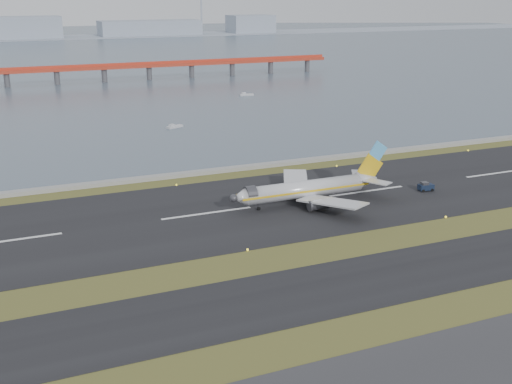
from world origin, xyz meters
TOP-DOWN VIEW (x-y plane):
  - ground at (0.00, 0.00)m, footprint 1000.00×1000.00m
  - taxiway_strip at (0.00, -12.00)m, footprint 1000.00×18.00m
  - runway_strip at (0.00, 30.00)m, footprint 1000.00×45.00m
  - seawall at (0.00, 60.00)m, footprint 1000.00×2.50m
  - bay_water at (0.00, 460.00)m, footprint 1400.00×800.00m
  - red_pier at (20.00, 250.00)m, footprint 260.00×5.00m
  - far_shoreline at (13.62, 620.00)m, footprint 1400.00×80.00m
  - airliner at (23.50, 27.50)m, footprint 38.52×32.89m
  - pushback_tug at (53.09, 24.81)m, footprint 3.72×2.45m
  - workboat_near at (19.53, 120.43)m, footprint 6.40×4.30m
  - workboat_far at (70.69, 178.08)m, footprint 6.55×2.85m

SIDE VIEW (x-z plane):
  - ground at x=0.00m, z-range 0.00..0.00m
  - bay_water at x=0.00m, z-range -0.65..0.65m
  - taxiway_strip at x=0.00m, z-range 0.00..0.10m
  - runway_strip at x=0.00m, z-range 0.00..0.10m
  - workboat_near at x=19.53m, z-range -0.27..1.22m
  - workboat_far at x=70.69m, z-range -0.28..1.26m
  - seawall at x=0.00m, z-range 0.00..1.00m
  - pushback_tug at x=53.09m, z-range -0.03..2.21m
  - airliner at x=23.50m, z-range -2.94..9.86m
  - far_shoreline at x=13.62m, z-range -24.18..36.32m
  - red_pier at x=20.00m, z-range 2.18..12.38m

